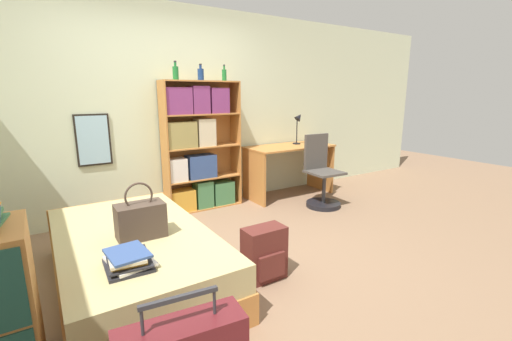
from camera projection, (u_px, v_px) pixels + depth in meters
ground_plane at (222, 258)px, 3.22m from camera, size 14.00×14.00×0.00m
wall_back at (159, 111)px, 4.29m from camera, size 10.00×0.09×2.60m
bed at (134, 257)px, 2.78m from camera, size 1.12×1.97×0.44m
handbag at (141, 220)px, 2.60m from camera, size 0.35×0.20×0.43m
book_stack_on_bed at (128, 259)px, 2.17m from camera, size 0.30×0.37×0.11m
bookcase at (197, 149)px, 4.45m from camera, size 1.02×0.29×1.68m
bottle_green at (176, 73)px, 4.08m from camera, size 0.07×0.07×0.22m
bottle_brown at (201, 74)px, 4.27m from camera, size 0.08×0.08×0.20m
bottle_clear at (224, 75)px, 4.43m from camera, size 0.06×0.06×0.20m
desk at (289, 161)px, 5.11m from camera, size 1.30×0.62×0.76m
desk_lamp at (298, 122)px, 5.18m from camera, size 0.17×0.12×0.48m
desk_chair at (322, 183)px, 4.67m from camera, size 0.47×0.47×0.98m
backpack at (265, 254)px, 2.83m from camera, size 0.35×0.23×0.45m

